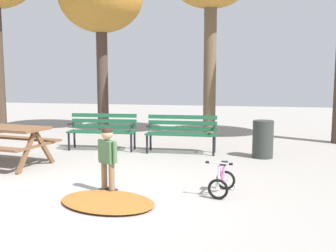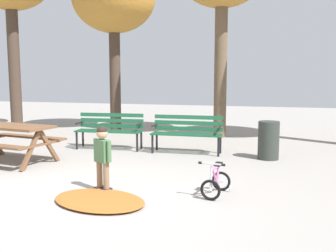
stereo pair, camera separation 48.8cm
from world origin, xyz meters
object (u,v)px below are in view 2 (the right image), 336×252
at_px(child_standing, 102,154).
at_px(park_bench_left, 187,131).
at_px(park_bench_far_left, 110,128).
at_px(kids_bicycle, 216,182).
at_px(trash_bin, 269,140).
at_px(picnic_table, 10,134).

bearing_deg(child_standing, park_bench_left, 80.51).
height_order(park_bench_far_left, kids_bicycle, park_bench_far_left).
distance_m(kids_bicycle, trash_bin, 2.91).
height_order(kids_bicycle, trash_bin, trash_bin).
distance_m(park_bench_left, child_standing, 3.34).
distance_m(park_bench_far_left, child_standing, 3.55).
bearing_deg(park_bench_left, picnic_table, -148.67).
relative_size(park_bench_left, trash_bin, 2.01).
height_order(park_bench_far_left, child_standing, child_standing).
relative_size(picnic_table, park_bench_far_left, 1.22).
distance_m(park_bench_left, trash_bin, 1.82).
height_order(picnic_table, park_bench_left, park_bench_left).
distance_m(park_bench_far_left, trash_bin, 3.72).
xyz_separation_m(park_bench_far_left, kids_bicycle, (3.04, -3.01, -0.31)).
xyz_separation_m(picnic_table, trash_bin, (5.03, 1.76, -0.19)).
xyz_separation_m(park_bench_far_left, trash_bin, (3.71, -0.19, -0.11)).
height_order(picnic_table, child_standing, child_standing).
distance_m(child_standing, kids_bicycle, 1.75).
bearing_deg(kids_bicycle, park_bench_left, 110.63).
bearing_deg(child_standing, kids_bicycle, 9.16).
bearing_deg(trash_bin, kids_bicycle, -103.38).
bearing_deg(picnic_table, kids_bicycle, -13.65).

